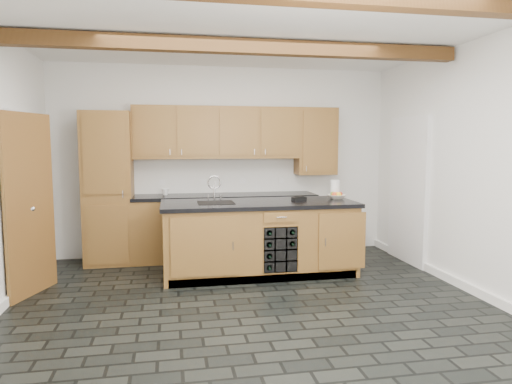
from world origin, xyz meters
The scene contains 10 objects.
ground centered at (0.00, 0.00, 0.00)m, with size 5.00×5.00×0.00m, color black.
room_shell centered at (-0.09, 0.53, 1.53)m, with size 5.01×5.00×5.00m.
back_cabinetry centered at (-0.38, 2.24, 0.98)m, with size 3.65×0.62×2.20m.
island centered at (0.31, 1.28, 0.47)m, with size 2.48×0.96×0.93m.
faucet centered at (-0.25, 1.33, 0.96)m, with size 0.45×0.40×0.34m.
kitchen_scale centered at (0.85, 1.37, 0.96)m, with size 0.20×0.15×0.06m.
fruit_bowl centered at (1.38, 1.41, 0.96)m, with size 0.24×0.24×0.06m, color beige.
fruit_cluster centered at (1.38, 1.41, 0.99)m, with size 0.16×0.17×0.07m.
paper_towel centered at (1.39, 1.50, 1.05)m, with size 0.12×0.12×0.25m, color white.
mug centered at (-0.88, 2.29, 0.98)m, with size 0.10×0.10×0.09m, color white.
Camera 1 is at (-0.79, -4.36, 1.67)m, focal length 32.00 mm.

